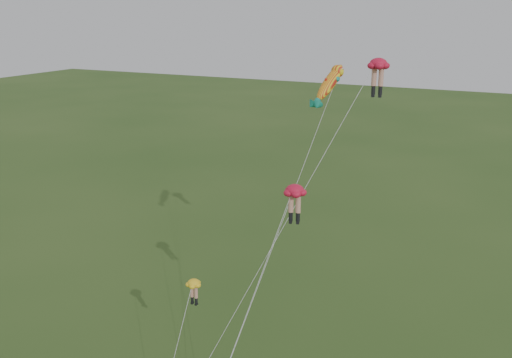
% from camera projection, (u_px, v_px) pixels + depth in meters
% --- Properties ---
extents(legs_kite_red_high, '(8.87, 10.99, 19.98)m').
position_uv_depth(legs_kite_red_high, '(375.00, 72.00, 34.99)').
color(legs_kite_red_high, red).
rests_on(legs_kite_red_high, ground).
extents(legs_kite_red_mid, '(3.46, 8.16, 13.34)m').
position_uv_depth(legs_kite_red_mid, '(293.00, 197.00, 32.25)').
color(legs_kite_red_mid, red).
rests_on(legs_kite_red_mid, ground).
extents(legs_kite_yellow, '(1.03, 5.13, 7.38)m').
position_uv_depth(legs_kite_yellow, '(192.00, 291.00, 33.98)').
color(legs_kite_yellow, yellow).
rests_on(legs_kite_yellow, ground).
extents(fish_kite, '(3.58, 13.98, 19.64)m').
position_uv_depth(fish_kite, '(329.00, 84.00, 36.84)').
color(fish_kite, yellow).
rests_on(fish_kite, ground).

